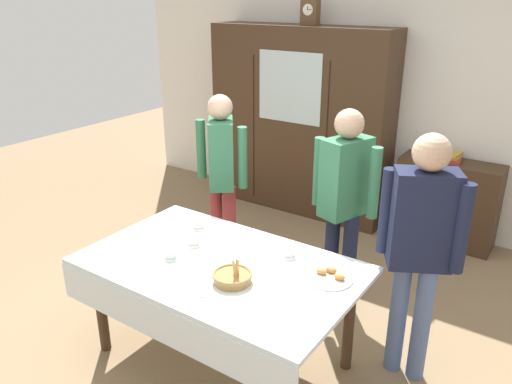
% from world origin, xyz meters
% --- Properties ---
extents(ground_plane, '(12.00, 12.00, 0.00)m').
position_xyz_m(ground_plane, '(0.00, 0.00, 0.00)').
color(ground_plane, '#846B4C').
rests_on(ground_plane, ground).
extents(back_wall, '(6.40, 0.10, 2.70)m').
position_xyz_m(back_wall, '(0.00, 2.65, 1.35)').
color(back_wall, silver).
rests_on(back_wall, ground).
extents(dining_table, '(1.74, 1.06, 0.73)m').
position_xyz_m(dining_table, '(0.00, -0.24, 0.64)').
color(dining_table, '#3D2819').
rests_on(dining_table, ground).
extents(wall_cabinet, '(2.04, 0.46, 2.00)m').
position_xyz_m(wall_cabinet, '(-0.90, 2.35, 1.00)').
color(wall_cabinet, '#3D2819').
rests_on(wall_cabinet, ground).
extents(mantel_clock, '(0.18, 0.11, 0.24)m').
position_xyz_m(mantel_clock, '(-0.81, 2.35, 2.12)').
color(mantel_clock, brown).
rests_on(mantel_clock, wall_cabinet).
extents(bookshelf_low, '(0.94, 0.35, 0.83)m').
position_xyz_m(bookshelf_low, '(0.74, 2.41, 0.42)').
color(bookshelf_low, '#3D2819').
rests_on(bookshelf_low, ground).
extents(book_stack, '(0.17, 0.23, 0.09)m').
position_xyz_m(book_stack, '(0.74, 2.41, 0.87)').
color(book_stack, '#99332D').
rests_on(book_stack, bookshelf_low).
extents(tea_cup_mid_right, '(0.13, 0.13, 0.06)m').
position_xyz_m(tea_cup_mid_right, '(-0.30, -0.32, 0.76)').
color(tea_cup_mid_right, silver).
rests_on(tea_cup_mid_right, dining_table).
extents(tea_cup_front_edge, '(0.13, 0.13, 0.06)m').
position_xyz_m(tea_cup_front_edge, '(-0.30, -0.10, 0.76)').
color(tea_cup_front_edge, white).
rests_on(tea_cup_front_edge, dining_table).
extents(tea_cup_near_right, '(0.13, 0.13, 0.06)m').
position_xyz_m(tea_cup_near_right, '(-0.44, 0.11, 0.76)').
color(tea_cup_near_right, white).
rests_on(tea_cup_near_right, dining_table).
extents(tea_cup_back_edge, '(0.13, 0.13, 0.06)m').
position_xyz_m(tea_cup_back_edge, '(0.31, 0.12, 0.76)').
color(tea_cup_back_edge, white).
rests_on(tea_cup_back_edge, dining_table).
extents(bread_basket, '(0.24, 0.24, 0.16)m').
position_xyz_m(bread_basket, '(0.20, -0.33, 0.77)').
color(bread_basket, '#9E7542').
rests_on(bread_basket, dining_table).
extents(pastry_plate, '(0.28, 0.28, 0.05)m').
position_xyz_m(pastry_plate, '(0.65, 0.02, 0.74)').
color(pastry_plate, white).
rests_on(pastry_plate, dining_table).
extents(spoon_far_right, '(0.12, 0.02, 0.01)m').
position_xyz_m(spoon_far_right, '(-0.47, -0.19, 0.73)').
color(spoon_far_right, silver).
rests_on(spoon_far_right, dining_table).
extents(spoon_near_right, '(0.12, 0.02, 0.01)m').
position_xyz_m(spoon_near_right, '(0.13, -0.56, 0.73)').
color(spoon_near_right, silver).
rests_on(spoon_near_right, dining_table).
extents(person_by_cabinet, '(0.52, 0.35, 1.61)m').
position_xyz_m(person_by_cabinet, '(1.06, 0.36, 0.98)').
color(person_by_cabinet, slate).
rests_on(person_by_cabinet, ground).
extents(person_behind_table_left, '(0.52, 0.41, 1.55)m').
position_xyz_m(person_behind_table_left, '(-0.78, 0.82, 0.94)').
color(person_behind_table_left, '#933338').
rests_on(person_behind_table_left, ground).
extents(person_near_right_end, '(0.52, 0.41, 1.57)m').
position_xyz_m(person_near_right_end, '(0.35, 0.84, 0.95)').
color(person_near_right_end, '#191E38').
rests_on(person_near_right_end, ground).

